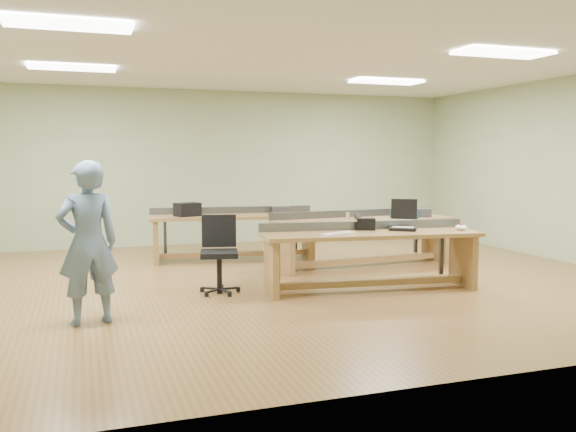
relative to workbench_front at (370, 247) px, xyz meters
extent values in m
plane|color=brown|center=(-1.05, 0.86, -0.55)|extent=(10.00, 10.00, 0.00)
plane|color=silver|center=(-1.05, 0.86, 2.45)|extent=(10.00, 10.00, 0.00)
cube|color=#A3B388|center=(-1.05, 4.86, 0.95)|extent=(10.00, 0.04, 3.00)
cube|color=#A3B388|center=(-1.05, -3.14, 0.95)|extent=(10.00, 0.04, 3.00)
cube|color=#A3B388|center=(3.95, 0.86, 0.95)|extent=(0.04, 8.00, 3.00)
cube|color=white|center=(-3.55, -0.64, 2.42)|extent=(1.20, 0.50, 0.03)
cube|color=white|center=(-3.55, 2.36, 2.42)|extent=(1.20, 0.50, 0.03)
cube|color=white|center=(1.45, -0.64, 2.42)|extent=(1.20, 0.50, 0.03)
cube|color=white|center=(1.45, 2.36, 2.42)|extent=(1.20, 0.50, 0.03)
cube|color=#A98247|center=(0.00, -0.04, 0.17)|extent=(2.85, 1.06, 0.05)
cube|color=#A98247|center=(-1.29, 0.11, -0.20)|extent=(0.15, 0.65, 0.70)
cube|color=#A98247|center=(1.28, -0.19, -0.20)|extent=(0.15, 0.65, 0.70)
cube|color=#A98247|center=(0.00, -0.04, -0.45)|extent=(2.48, 0.39, 0.08)
cube|color=#4A4D51|center=(0.03, 0.29, 0.25)|extent=(2.77, 0.41, 0.11)
cube|color=#A98247|center=(0.66, 1.54, 0.17)|extent=(2.93, 0.95, 0.05)
cube|color=#A98247|center=(-0.67, 1.45, -0.20)|extent=(0.12, 0.67, 0.70)
cube|color=#A98247|center=(2.00, 1.62, -0.20)|extent=(0.12, 0.67, 0.70)
cube|color=#A98247|center=(0.66, 1.54, -0.45)|extent=(2.58, 0.26, 0.08)
cube|color=#4A4D51|center=(0.64, 1.88, 0.25)|extent=(2.88, 0.26, 0.11)
cube|color=#A98247|center=(-1.10, 2.78, 0.17)|extent=(2.80, 1.05, 0.05)
cube|color=#A98247|center=(-2.36, 2.93, -0.20)|extent=(0.15, 0.63, 0.70)
cube|color=#A98247|center=(0.15, 2.63, -0.20)|extent=(0.15, 0.63, 0.70)
cube|color=#A98247|center=(-1.10, 2.78, -0.45)|extent=(2.43, 0.39, 0.08)
cube|color=#4A4D51|center=(-1.07, 3.11, 0.25)|extent=(2.73, 0.41, 0.11)
imported|color=#667DA7|center=(-3.43, -0.53, 0.28)|extent=(0.68, 0.52, 1.67)
cube|color=black|center=(0.49, 0.02, 0.21)|extent=(0.44, 0.42, 0.04)
cube|color=black|center=(0.56, 0.13, 0.46)|extent=(0.29, 0.20, 0.27)
cube|color=beige|center=(-0.50, -0.15, 0.21)|extent=(0.50, 0.32, 0.03)
ellipsoid|color=white|center=(1.22, -0.21, 0.23)|extent=(0.17, 0.19, 0.07)
cube|color=black|center=(0.05, 0.21, 0.27)|extent=(0.26, 0.21, 0.16)
cylinder|color=black|center=(-1.88, 0.41, -0.31)|extent=(0.07, 0.07, 0.48)
cube|color=black|center=(-1.88, 0.41, -0.05)|extent=(0.55, 0.55, 0.07)
cube|color=black|center=(-1.83, 0.63, 0.21)|extent=(0.44, 0.15, 0.41)
cylinder|color=black|center=(-1.88, 0.41, -0.52)|extent=(0.62, 0.62, 0.07)
cube|color=#153546|center=(1.32, 1.45, 0.26)|extent=(0.41, 0.33, 0.13)
cube|color=#313133|center=(1.62, 1.62, 0.26)|extent=(0.56, 0.48, 0.13)
imported|color=#313133|center=(0.54, 1.51, 0.24)|extent=(0.13, 0.13, 0.10)
cylinder|color=white|center=(0.38, 1.52, 0.25)|extent=(0.07, 0.07, 0.11)
cube|color=black|center=(-1.86, 2.83, 0.30)|extent=(0.45, 0.38, 0.22)
cube|color=#313133|center=(-0.28, 2.78, 0.25)|extent=(0.35, 0.30, 0.12)
camera|label=1|loc=(-3.49, -6.98, 1.15)|focal=38.00mm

